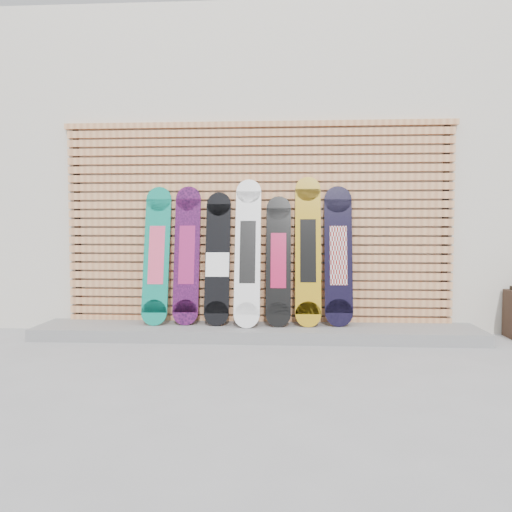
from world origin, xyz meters
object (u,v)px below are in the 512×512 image
Objects in this scene: snowboard_1 at (187,255)px; snowboard_5 at (308,251)px; snowboard_2 at (218,259)px; snowboard_4 at (278,260)px; snowboard_3 at (248,252)px; snowboard_6 at (338,255)px; snowboard_0 at (157,255)px.

snowboard_1 is 0.94× the size of snowboard_5.
snowboard_2 is at bearing 179.90° from snowboard_5.
snowboard_4 is at bearing -178.44° from snowboard_5.
snowboard_3 is 1.05× the size of snowboard_6.
snowboard_4 is (0.65, -0.01, -0.01)m from snowboard_2.
snowboard_3 reaches higher than snowboard_4.
snowboard_4 is at bearing -0.90° from snowboard_2.
snowboard_0 is 0.32m from snowboard_1.
snowboard_5 reaches higher than snowboard_4.
snowboard_2 is 1.03× the size of snowboard_4.
snowboard_1 is at bearing 177.87° from snowboard_2.
snowboard_6 is (0.63, 0.03, 0.05)m from snowboard_4.
snowboard_2 is 0.96× the size of snowboard_6.
snowboard_5 is (0.31, 0.01, 0.10)m from snowboard_4.
snowboard_5 is (1.29, -0.01, 0.05)m from snowboard_1.
snowboard_4 is at bearing -177.56° from snowboard_6.
snowboard_5 is (1.62, 0.00, 0.05)m from snowboard_0.
snowboard_3 reaches higher than snowboard_1.
snowboard_5 is 0.32m from snowboard_6.
snowboard_5 reaches higher than snowboard_1.
snowboard_0 reaches higher than snowboard_2.
snowboard_0 is 1.04× the size of snowboard_2.
snowboard_1 is 1.05× the size of snowboard_2.
snowboard_6 is at bearing 0.69° from snowboard_0.
snowboard_1 reaches higher than snowboard_0.
snowboard_0 is 1.62m from snowboard_5.
snowboard_1 reaches higher than snowboard_2.
snowboard_1 is 0.34m from snowboard_2.
snowboard_3 is at bearing -173.95° from snowboard_4.
snowboard_6 reaches higher than snowboard_2.
snowboard_4 is 0.93× the size of snowboard_6.
snowboard_3 is (0.32, -0.04, 0.08)m from snowboard_2.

